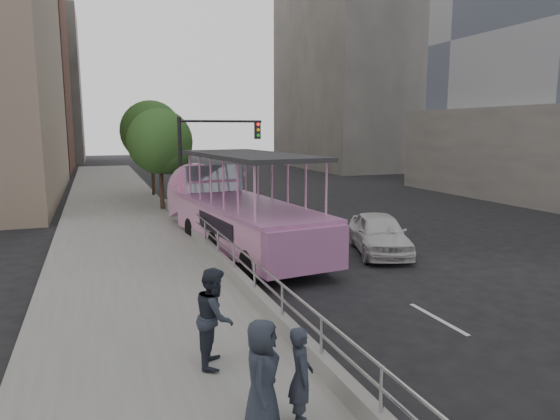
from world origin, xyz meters
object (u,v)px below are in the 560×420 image
object	(u,v)px
pedestrian_near	(301,377)
pedestrian_far	(262,375)
street_tree_far	(153,134)
car	(379,233)
pedestrian_mid	(215,316)
street_tree_near	(162,144)
parking_sign	(188,198)
duck_boat	(234,212)
traffic_signal	(205,152)

from	to	relation	value
pedestrian_near	pedestrian_far	distance (m)	0.58
pedestrian_far	street_tree_far	distance (m)	27.41
car	pedestrian_mid	bearing A→B (deg)	-119.19
pedestrian_near	street_tree_near	xyz separation A→B (m)	(0.80, 21.29, 2.75)
parking_sign	street_tree_near	xyz separation A→B (m)	(-0.30, 5.93, 2.15)
parking_sign	street_tree_far	world-z (taller)	street_tree_far
duck_boat	car	bearing A→B (deg)	-30.14
traffic_signal	street_tree_far	size ratio (longest dim) A/B	0.81
duck_boat	street_tree_near	size ratio (longest dim) A/B	2.03
traffic_signal	street_tree_near	distance (m)	3.80
car	street_tree_near	xyz separation A→B (m)	(-6.44, 11.67, 3.06)
duck_boat	parking_sign	bearing A→B (deg)	113.62
traffic_signal	street_tree_far	bearing A→B (deg)	98.43
pedestrian_near	pedestrian_mid	world-z (taller)	pedestrian_mid
pedestrian_far	street_tree_far	world-z (taller)	street_tree_far
traffic_signal	car	bearing A→B (deg)	-59.58
street_tree_near	traffic_signal	bearing A→B (deg)	-65.02
duck_boat	pedestrian_mid	size ratio (longest dim) A/B	6.26
pedestrian_mid	pedestrian_far	size ratio (longest dim) A/B	1.10
duck_boat	traffic_signal	size ratio (longest dim) A/B	2.23
pedestrian_near	pedestrian_mid	bearing A→B (deg)	31.71
street_tree_far	traffic_signal	bearing A→B (deg)	-81.57
duck_boat	street_tree_near	world-z (taller)	street_tree_near
pedestrian_near	traffic_signal	xyz separation A→B (m)	(2.40, 17.87, 2.43)
pedestrian_mid	traffic_signal	xyz separation A→B (m)	(3.13, 15.49, 2.27)
duck_boat	street_tree_far	xyz separation A→B (m)	(-1.38, 14.85, 2.91)
pedestrian_far	street_tree_near	world-z (taller)	street_tree_near
duck_boat	pedestrian_far	xyz separation A→B (m)	(-2.94, -12.33, -0.26)
pedestrian_near	duck_boat	bearing A→B (deg)	3.65
street_tree_far	pedestrian_far	bearing A→B (deg)	-93.28
pedestrian_near	street_tree_near	size ratio (longest dim) A/B	0.27
pedestrian_near	parking_sign	size ratio (longest dim) A/B	0.58
car	street_tree_far	bearing A→B (deg)	127.96
duck_boat	traffic_signal	bearing A→B (deg)	89.86
pedestrian_far	traffic_signal	size ratio (longest dim) A/B	0.32
pedestrian_near	traffic_signal	size ratio (longest dim) A/B	0.30
duck_boat	parking_sign	size ratio (longest dim) A/B	4.40
pedestrian_far	street_tree_near	bearing A→B (deg)	23.93
pedestrian_mid	parking_sign	world-z (taller)	parking_sign
parking_sign	traffic_signal	bearing A→B (deg)	62.64
pedestrian_mid	street_tree_far	xyz separation A→B (m)	(1.73, 24.92, 3.08)
duck_boat	street_tree_far	size ratio (longest dim) A/B	1.80
parking_sign	street_tree_far	xyz separation A→B (m)	(-0.10, 11.93, 2.64)
pedestrian_mid	traffic_signal	distance (m)	15.97
pedestrian_far	street_tree_far	xyz separation A→B (m)	(1.56, 27.18, 3.17)
pedestrian_mid	street_tree_near	size ratio (longest dim) A/B	0.32
traffic_signal	street_tree_near	world-z (taller)	street_tree_near
pedestrian_near	parking_sign	distance (m)	15.42
street_tree_far	street_tree_near	bearing A→B (deg)	-91.91
duck_boat	car	xyz separation A→B (m)	(4.85, -2.82, -0.64)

